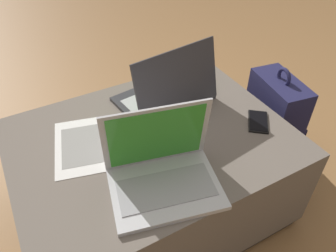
% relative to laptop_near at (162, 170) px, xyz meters
% --- Properties ---
extents(ground_plane, '(14.00, 14.00, 0.00)m').
position_rel_laptop_near_xyz_m(ground_plane, '(0.06, 0.21, -0.48)').
color(ground_plane, '#9E7042').
extents(ottoman, '(1.01, 0.76, 0.43)m').
position_rel_laptop_near_xyz_m(ottoman, '(0.06, 0.21, -0.26)').
color(ottoman, '#3D3832').
rests_on(ottoman, ground_plane).
extents(laptop_near, '(0.38, 0.32, 0.26)m').
position_rel_laptop_near_xyz_m(laptop_near, '(0.00, 0.00, 0.00)').
color(laptop_near, silver).
rests_on(laptop_near, ottoman).
extents(laptop_far, '(0.40, 0.30, 0.26)m').
position_rel_laptop_near_xyz_m(laptop_far, '(0.22, 0.36, 0.00)').
color(laptop_far, '#333338').
rests_on(laptop_far, ottoman).
extents(cell_phone, '(0.14, 0.15, 0.01)m').
position_rel_laptop_near_xyz_m(cell_phone, '(0.46, 0.08, -0.05)').
color(cell_phone, black).
rests_on(cell_phone, ottoman).
extents(backpack, '(0.23, 0.30, 0.53)m').
position_rel_laptop_near_xyz_m(backpack, '(0.71, 0.20, -0.25)').
color(backpack, '#23234C').
rests_on(backpack, ground_plane).
extents(paper_sheet, '(0.28, 0.34, 0.00)m').
position_rel_laptop_near_xyz_m(paper_sheet, '(-0.16, 0.28, -0.05)').
color(paper_sheet, white).
rests_on(paper_sheet, ottoman).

